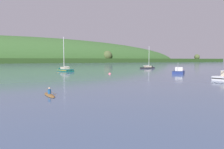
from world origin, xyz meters
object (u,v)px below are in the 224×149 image
(sailboat_near_mooring, at_px, (149,68))
(sailboat_far_left, at_px, (64,71))
(canoe_with_paddler, at_px, (49,95))
(mooring_buoy_foreground, at_px, (110,74))
(mooring_buoy_off_fishing_boat, at_px, (183,70))
(fishing_boat_moored, at_px, (179,72))

(sailboat_near_mooring, height_order, sailboat_far_left, sailboat_far_left)
(canoe_with_paddler, relative_size, mooring_buoy_foreground, 4.49)
(sailboat_near_mooring, distance_m, mooring_buoy_off_fishing_boat, 16.70)
(sailboat_far_left, bearing_deg, canoe_with_paddler, 151.80)
(sailboat_near_mooring, distance_m, fishing_boat_moored, 32.88)
(sailboat_near_mooring, xyz_separation_m, fishing_boat_moored, (-14.62, -29.45, 0.18))
(sailboat_near_mooring, distance_m, sailboat_far_left, 38.61)
(mooring_buoy_off_fishing_boat, bearing_deg, mooring_buoy_foreground, -171.77)
(fishing_boat_moored, relative_size, mooring_buoy_foreground, 8.83)
(fishing_boat_moored, xyz_separation_m, canoe_with_paddler, (-40.35, -18.21, -0.19))
(sailboat_far_left, xyz_separation_m, mooring_buoy_off_fishing_boat, (40.48, -14.02, -0.23))
(fishing_boat_moored, distance_m, mooring_buoy_off_fishing_boat, 20.99)
(fishing_boat_moored, height_order, mooring_buoy_off_fishing_boat, fishing_boat_moored)
(mooring_buoy_foreground, bearing_deg, sailboat_far_left, 108.38)
(mooring_buoy_foreground, bearing_deg, mooring_buoy_off_fishing_boat, 8.23)
(sailboat_far_left, bearing_deg, fishing_boat_moored, -146.52)
(canoe_with_paddler, bearing_deg, mooring_buoy_off_fishing_boat, -59.96)
(mooring_buoy_foreground, bearing_deg, sailboat_near_mooring, 33.74)
(mooring_buoy_foreground, relative_size, mooring_buoy_off_fishing_boat, 1.41)
(fishing_boat_moored, xyz_separation_m, mooring_buoy_off_fishing_boat, (16.58, 12.87, -0.30))
(sailboat_far_left, distance_m, canoe_with_paddler, 48.00)
(sailboat_near_mooring, xyz_separation_m, canoe_with_paddler, (-54.98, -47.66, -0.01))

